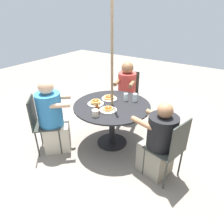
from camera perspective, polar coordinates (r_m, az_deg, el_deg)
The scene contains 16 objects.
ground_plane at distance 3.49m, azimuth 0.00°, elevation -8.61°, with size 12.00×12.00×0.00m, color gray.
patio_table at distance 3.17m, azimuth 0.00°, elevation 0.02°, with size 1.20×1.20×0.72m.
umbrella_pole at distance 2.96m, azimuth 0.00°, elevation 8.97°, with size 0.04×0.04×2.23m, color #846B4C.
patio_chair_north at distance 4.16m, azimuth 4.67°, elevation 5.97°, with size 0.50×0.50×0.92m.
diner_north at distance 4.00m, azimuth 4.09°, elevation 5.21°, with size 0.55×0.46×1.17m.
patio_chair_east at distance 3.23m, azimuth -19.50°, elevation -2.48°, with size 0.57×0.57×0.92m.
diner_east at distance 3.20m, azimuth -16.52°, elevation -2.13°, with size 0.58×0.58×1.18m.
patio_chair_south at distance 2.62m, azimuth 16.34°, elevation -9.58°, with size 0.49×0.49×0.92m.
diner_south at distance 2.72m, azimuth 13.14°, elevation -8.73°, with size 0.48×0.60×1.08m.
pancake_plate_a at distance 3.31m, azimuth -0.80°, elevation 4.01°, with size 0.25×0.25×0.05m.
pancake_plate_b at distance 2.94m, azimuth -1.10°, elevation 0.73°, with size 0.25×0.25×0.06m.
pancake_plate_c at distance 3.13m, azimuth -4.66°, elevation 2.64°, with size 0.25×0.25×0.07m.
syrup_bottle at distance 2.85m, azimuth -4.28°, elevation 0.73°, with size 0.08×0.06×0.15m.
coffee_cup at distance 2.78m, azimuth -4.79°, elevation -0.33°, with size 0.09×0.09×0.10m.
drinking_glass_a at distance 3.24m, azimuth 3.93°, elevation 4.26°, with size 0.06×0.06×0.13m, color silver.
drinking_glass_b at distance 3.23m, azimuth 6.58°, elevation 4.13°, with size 0.07×0.07×0.13m, color silver.
Camera 1 is at (2.33, 1.56, 2.08)m, focal length 32.00 mm.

